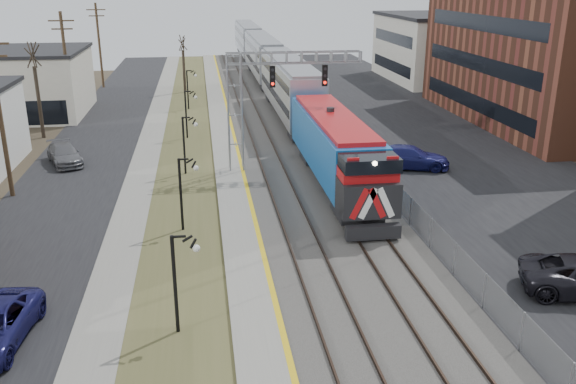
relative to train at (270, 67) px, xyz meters
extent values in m
cube|color=black|center=(-17.00, -24.22, -2.90)|extent=(7.00, 120.00, 0.04)
cube|color=gray|center=(-12.50, -24.22, -2.88)|extent=(2.00, 120.00, 0.08)
cube|color=#4D4E2A|center=(-9.50, -24.22, -2.89)|extent=(4.00, 120.00, 0.06)
cube|color=gray|center=(-6.50, -24.22, -2.80)|extent=(2.00, 120.00, 0.24)
cube|color=#595651|center=(-1.50, -24.22, -2.82)|extent=(8.00, 120.00, 0.20)
cube|color=black|center=(10.50, -24.22, -2.90)|extent=(16.00, 120.00, 0.04)
cube|color=gold|center=(-5.62, -24.22, -2.67)|extent=(0.24, 120.00, 0.01)
cube|color=#2D2119|center=(-4.25, -24.22, -2.64)|extent=(0.08, 120.00, 0.15)
cube|color=#2D2119|center=(-2.75, -24.22, -2.64)|extent=(0.08, 120.00, 0.15)
cube|color=#2D2119|center=(-0.75, -24.22, -2.64)|extent=(0.08, 120.00, 0.15)
cube|color=#2D2119|center=(0.75, -24.22, -2.64)|extent=(0.08, 120.00, 0.15)
cube|color=#155BAA|center=(0.00, -35.72, -0.44)|extent=(3.00, 17.00, 4.25)
cube|color=black|center=(0.00, -44.42, -2.22)|extent=(2.80, 0.50, 0.70)
cube|color=#A1A5AC|center=(0.00, -15.42, 0.09)|extent=(3.00, 22.00, 5.33)
cube|color=#A1A5AC|center=(0.00, 7.38, 0.09)|extent=(3.00, 22.00, 5.33)
cube|color=#A1A5AC|center=(0.00, 30.18, 0.09)|extent=(3.00, 22.00, 5.33)
cube|color=gray|center=(-6.00, -31.22, 1.08)|extent=(1.00, 1.00, 8.00)
cube|color=gray|center=(-2.00, -31.22, 4.83)|extent=(9.00, 0.80, 0.80)
cube|color=black|center=(-3.50, -31.67, 3.68)|extent=(0.35, 0.25, 1.40)
cube|color=black|center=(0.00, -31.67, 3.68)|extent=(0.35, 0.25, 1.40)
cylinder|color=black|center=(-9.50, -51.22, -0.92)|extent=(0.14, 0.14, 4.00)
cylinder|color=black|center=(-9.50, -41.22, -0.92)|extent=(0.14, 0.14, 4.00)
cylinder|color=black|center=(-9.50, -31.22, -0.92)|extent=(0.14, 0.14, 4.00)
cylinder|color=black|center=(-9.50, -21.22, -0.92)|extent=(0.14, 0.14, 4.00)
cylinder|color=black|center=(-9.50, -9.22, -0.92)|extent=(0.14, 0.14, 4.00)
cylinder|color=#4C3823|center=(-20.00, -34.22, 2.08)|extent=(0.28, 0.28, 10.00)
cylinder|color=#4C3823|center=(-20.00, -14.22, 2.08)|extent=(0.28, 0.28, 10.00)
cylinder|color=#4C3823|center=(-20.00, 5.78, 2.08)|extent=(0.28, 0.28, 10.00)
cube|color=gray|center=(2.70, -24.22, -2.12)|extent=(0.04, 120.00, 1.60)
cube|color=beige|center=(-26.50, -9.22, 0.08)|extent=(14.00, 12.00, 6.00)
cube|color=brown|center=(24.50, -19.22, 3.08)|extent=(16.00, 26.00, 12.00)
cube|color=beige|center=(24.50, 5.78, 1.08)|extent=(16.00, 18.00, 8.00)
cylinder|color=#382D23|center=(-21.50, -19.22, 0.06)|extent=(0.30, 0.30, 5.95)
cylinder|color=#382D23|center=(-10.00, 0.78, -0.47)|extent=(0.30, 0.30, 4.90)
imported|color=navy|center=(6.12, -32.13, -2.12)|extent=(5.88, 3.62, 1.59)
imported|color=gray|center=(5.43, -31.45, -2.26)|extent=(4.19, 2.90, 1.32)
imported|color=slate|center=(-18.14, -27.53, -2.23)|extent=(3.51, 5.14, 1.38)
camera|label=1|loc=(-8.24, -71.63, 9.78)|focal=38.00mm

